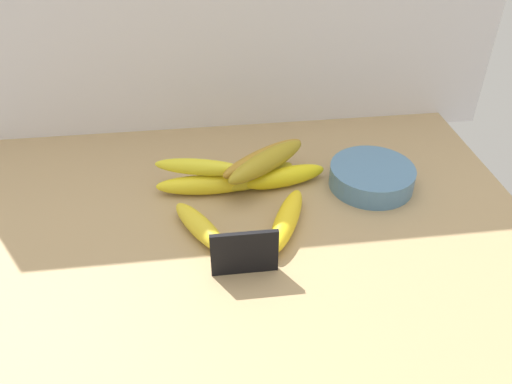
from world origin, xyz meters
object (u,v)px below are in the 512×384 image
at_px(banana_2, 205,185).
at_px(banana_5, 285,177).
at_px(banana_8, 199,167).
at_px(banana_1, 235,175).
at_px(banana_3, 261,176).
at_px(banana_0, 200,227).
at_px(banana_6, 264,158).
at_px(banana_7, 267,161).
at_px(chalkboard_sign, 245,254).
at_px(banana_4, 286,220).
at_px(fruit_bowl, 372,177).

xyz_separation_m(banana_2, banana_5, (0.16, 0.01, 0.00)).
xyz_separation_m(banana_5, banana_8, (-0.17, 0.00, 0.04)).
xyz_separation_m(banana_1, banana_5, (0.10, -0.02, 0.00)).
relative_size(banana_3, banana_8, 0.85).
relative_size(banana_1, banana_5, 0.90).
bearing_deg(banana_0, banana_8, 87.39).
xyz_separation_m(banana_0, banana_6, (0.14, 0.15, 0.04)).
bearing_deg(banana_7, banana_6, 102.26).
xyz_separation_m(chalkboard_sign, banana_2, (-0.06, 0.23, -0.02)).
height_order(chalkboard_sign, banana_8, chalkboard_sign).
bearing_deg(banana_3, chalkboard_sign, -103.74).
relative_size(chalkboard_sign, banana_2, 0.57).
bearing_deg(banana_0, chalkboard_sign, -55.50).
xyz_separation_m(banana_3, banana_4, (0.03, -0.15, 0.00)).
relative_size(fruit_bowl, banana_4, 0.93).
bearing_deg(banana_0, banana_3, 48.28).
bearing_deg(banana_5, banana_0, -142.66).
relative_size(banana_1, banana_4, 0.84).
bearing_deg(chalkboard_sign, banana_8, 104.75).
bearing_deg(banana_4, banana_5, 81.08).
relative_size(banana_3, banana_7, 0.75).
distance_m(banana_2, banana_5, 0.16).
xyz_separation_m(fruit_bowl, banana_6, (-0.21, 0.04, 0.04)).
bearing_deg(banana_1, banana_2, -155.12).
bearing_deg(banana_6, banana_0, -131.46).
xyz_separation_m(banana_1, banana_6, (0.06, -0.00, 0.04)).
bearing_deg(chalkboard_sign, banana_5, 65.52).
bearing_deg(banana_0, banana_2, 83.76).
xyz_separation_m(banana_3, banana_7, (0.01, -0.01, 0.04)).
distance_m(banana_0, banana_3, 0.19).
relative_size(fruit_bowl, banana_1, 1.10).
height_order(banana_0, banana_1, banana_0).
bearing_deg(banana_3, banana_8, -176.84).
xyz_separation_m(banana_4, banana_6, (-0.02, 0.15, 0.04)).
bearing_deg(banana_8, banana_4, -43.05).
bearing_deg(banana_1, banana_5, -12.69).
distance_m(banana_5, banana_8, 0.17).
bearing_deg(banana_6, banana_1, 175.62).
distance_m(banana_2, banana_4, 0.19).
bearing_deg(banana_6, fruit_bowl, -11.04).
relative_size(banana_0, banana_2, 0.84).
bearing_deg(banana_1, banana_7, -18.57).
bearing_deg(banana_0, fruit_bowl, 17.61).
distance_m(banana_1, banana_5, 0.10).
bearing_deg(chalkboard_sign, banana_7, 73.78).
xyz_separation_m(fruit_bowl, banana_7, (-0.21, 0.03, 0.04)).
xyz_separation_m(fruit_bowl, banana_0, (-0.35, -0.11, -0.00)).
xyz_separation_m(chalkboard_sign, banana_3, (0.06, 0.25, -0.02)).
height_order(banana_0, banana_7, banana_7).
bearing_deg(banana_7, chalkboard_sign, -106.22).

